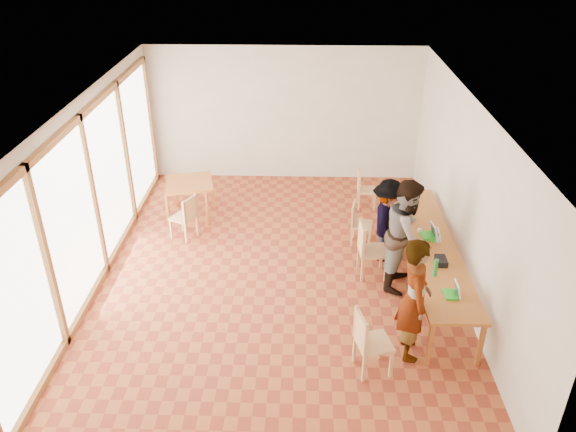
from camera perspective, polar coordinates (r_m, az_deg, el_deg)
ground at (r=9.68m, az=-1.13°, el=-5.84°), size 8.00×8.00×0.00m
wall_back at (r=12.61m, az=-0.37°, el=10.28°), size 6.00×0.10×3.00m
wall_front at (r=5.63m, az=-3.20°, el=-16.36°), size 6.00×0.10×3.00m
wall_right at (r=9.27m, az=17.64°, el=1.81°), size 0.10×8.00×3.00m
window_wall at (r=9.52m, az=-19.33°, el=2.24°), size 0.10×8.00×3.00m
ceiling at (r=8.34m, az=-1.34°, el=11.51°), size 6.00×8.00×0.04m
communal_table at (r=9.37m, az=14.26°, el=-2.99°), size 0.80×4.00×0.75m
side_table at (r=11.32m, az=-9.99°, el=3.06°), size 0.90×0.90×0.75m
chair_near at (r=7.56m, az=8.04°, el=-12.04°), size 0.54×0.54×0.51m
chair_mid at (r=9.41m, az=8.06°, el=-2.88°), size 0.49×0.49×0.52m
chair_far at (r=10.38m, az=7.06°, el=-0.29°), size 0.44×0.44×0.43m
chair_empty at (r=11.67m, az=7.60°, el=3.12°), size 0.38×0.38×0.43m
chair_spare at (r=10.58m, az=-10.25°, el=0.30°), size 0.55×0.55×0.46m
person_near at (r=7.75m, az=12.71°, el=-8.22°), size 0.44×0.67×1.83m
person_mid at (r=9.14m, az=11.98°, el=-1.83°), size 0.98×1.10×1.88m
person_far at (r=9.83m, az=10.04°, el=-0.48°), size 0.68×1.04×1.52m
laptop_near at (r=8.21m, az=16.50°, el=-7.40°), size 0.22×0.25×0.21m
laptop_mid at (r=9.46m, az=14.85°, el=-2.05°), size 0.19×0.22×0.18m
laptop_far at (r=9.52m, az=14.28°, el=-1.66°), size 0.27×0.30×0.23m
yellow_mug at (r=8.96m, az=13.70°, el=-3.72°), size 0.17×0.17×0.11m
green_bottle at (r=8.50m, az=14.76°, el=-5.11°), size 0.07×0.07×0.28m
clear_glass at (r=9.40m, az=14.99°, el=-2.33°), size 0.07×0.07×0.09m
condiment_cup at (r=9.61m, az=13.22°, el=-1.47°), size 0.08×0.08×0.06m
pink_phone at (r=9.94m, az=12.73°, el=-0.48°), size 0.05×0.10×0.01m
black_pouch at (r=8.86m, az=15.29°, el=-4.42°), size 0.16×0.26×0.09m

